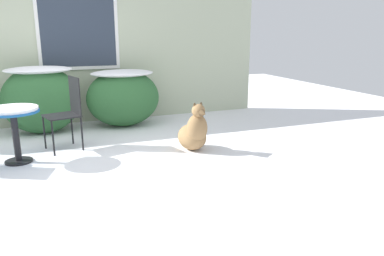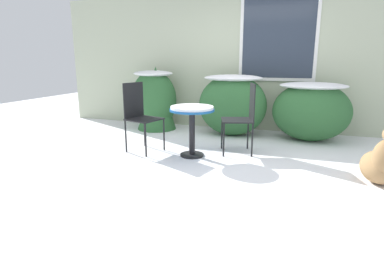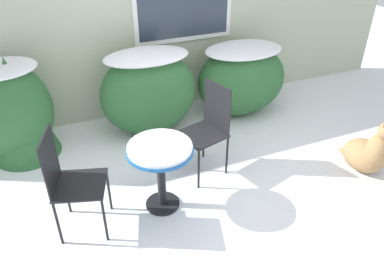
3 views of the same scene
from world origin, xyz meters
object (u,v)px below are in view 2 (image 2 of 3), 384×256
Objects in this scene: patio_table at (192,116)px; dog at (383,162)px; patio_chair_near_table at (243,115)px; patio_chair_far_side at (140,114)px.

patio_table is 2.35m from dog.
patio_chair_near_table and patio_chair_far_side have the same top height.
patio_table is at bearing -75.21° from patio_chair_far_side.
patio_chair_far_side is 3.17m from dog.
patio_chair_near_table reaches higher than dog.
dog is (3.13, -0.38, -0.31)m from patio_chair_far_side.
dog is (2.31, -0.35, -0.32)m from patio_table.
patio_chair_near_table reaches higher than patio_table.
patio_table is 0.83m from patio_chair_far_side.
patio_chair_near_table is (0.66, 0.38, -0.01)m from patio_table.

